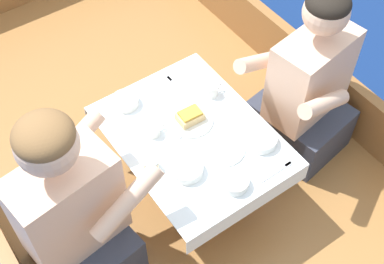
{
  "coord_description": "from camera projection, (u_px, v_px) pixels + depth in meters",
  "views": [
    {
      "loc": [
        -0.83,
        -1.21,
        2.61
      ],
      "look_at": [
        0.0,
        -0.02,
        0.77
      ],
      "focal_mm": 50.0,
      "sensor_mm": 36.0,
      "label": 1
    }
  ],
  "objects": [
    {
      "name": "utensil_fork_starboard",
      "position": [
        176.0,
        85.0,
        2.54
      ],
      "size": [
        0.02,
        0.17,
        0.0
      ],
      "rotation": [
        0.0,
        0.0,
        1.61
      ],
      "color": "silver",
      "rests_on": "cockpit_table"
    },
    {
      "name": "sandwich",
      "position": [
        190.0,
        116.0,
        2.38
      ],
      "size": [
        0.12,
        0.09,
        0.05
      ],
      "rotation": [
        0.0,
        0.0,
        -0.05
      ],
      "color": "tan",
      "rests_on": "plate_sandwich"
    },
    {
      "name": "person_port",
      "position": [
        73.0,
        216.0,
        2.11
      ],
      "size": [
        0.56,
        0.5,
        0.99
      ],
      "rotation": [
        0.0,
        0.0,
        0.14
      ],
      "color": "#333847",
      "rests_on": "boat_deck"
    },
    {
      "name": "utensil_knife_port",
      "position": [
        229.0,
        127.0,
        2.38
      ],
      "size": [
        0.08,
        0.16,
        0.0
      ],
      "rotation": [
        0.0,
        0.0,
        1.99
      ],
      "color": "silver",
      "rests_on": "cockpit_table"
    },
    {
      "name": "coffee_cup_port",
      "position": [
        212.0,
        90.0,
        2.48
      ],
      "size": [
        0.09,
        0.06,
        0.06
      ],
      "color": "silver",
      "rests_on": "cockpit_table"
    },
    {
      "name": "cockpit_table",
      "position": [
        192.0,
        141.0,
        2.39
      ],
      "size": [
        0.63,
        0.83,
        0.41
      ],
      "color": "#B2B2B7",
      "rests_on": "boat_deck"
    },
    {
      "name": "tin_can",
      "position": [
        151.0,
        164.0,
        2.23
      ],
      "size": [
        0.07,
        0.07,
        0.05
      ],
      "color": "silver",
      "rests_on": "cockpit_table"
    },
    {
      "name": "coffee_cup_starboard",
      "position": [
        153.0,
        130.0,
        2.34
      ],
      "size": [
        0.09,
        0.06,
        0.05
      ],
      "color": "silver",
      "rests_on": "cockpit_table"
    },
    {
      "name": "utensil_spoon_center",
      "position": [
        177.0,
        144.0,
        2.32
      ],
      "size": [
        0.13,
        0.13,
        0.01
      ],
      "rotation": [
        0.0,
        0.0,
        0.79
      ],
      "color": "silver",
      "rests_on": "cockpit_table"
    },
    {
      "name": "bowl_port_near",
      "position": [
        261.0,
        140.0,
        2.31
      ],
      "size": [
        0.14,
        0.14,
        0.04
      ],
      "color": "silver",
      "rests_on": "cockpit_table"
    },
    {
      "name": "person_starboard",
      "position": [
        306.0,
        91.0,
        2.56
      ],
      "size": [
        0.57,
        0.51,
        0.95
      ],
      "rotation": [
        0.0,
        0.0,
        3.3
      ],
      "color": "#333847",
      "rests_on": "boat_deck"
    },
    {
      "name": "gunwale_starboard",
      "position": [
        327.0,
        86.0,
        2.89
      ],
      "size": [
        0.06,
        3.7,
        0.31
      ],
      "primitive_type": "cube",
      "color": "#936033",
      "rests_on": "boat_deck"
    },
    {
      "name": "bowl_center_far",
      "position": [
        235.0,
        182.0,
        2.18
      ],
      "size": [
        0.12,
        0.12,
        0.04
      ],
      "color": "silver",
      "rests_on": "cockpit_table"
    },
    {
      "name": "ground_plane",
      "position": [
        190.0,
        216.0,
        2.96
      ],
      "size": [
        60.0,
        60.0,
        0.0
      ],
      "primitive_type": "plane",
      "color": "navy"
    },
    {
      "name": "plate_bread",
      "position": [
        223.0,
        149.0,
        2.31
      ],
      "size": [
        0.19,
        0.19,
        0.01
      ],
      "color": "silver",
      "rests_on": "cockpit_table"
    },
    {
      "name": "boat_deck",
      "position": [
        190.0,
        200.0,
        2.83
      ],
      "size": [
        1.88,
        3.7,
        0.34
      ],
      "primitive_type": "cube",
      "color": "#9E6B38",
      "rests_on": "ground_plane"
    },
    {
      "name": "utensil_fork_port",
      "position": [
        279.0,
        170.0,
        2.24
      ],
      "size": [
        0.17,
        0.02,
        0.0
      ],
      "rotation": [
        0.0,
        0.0,
        0.02
      ],
      "color": "silver",
      "rests_on": "cockpit_table"
    },
    {
      "name": "plate_sandwich",
      "position": [
        190.0,
        120.0,
        2.41
      ],
      "size": [
        0.21,
        0.21,
        0.01
      ],
      "color": "silver",
      "rests_on": "cockpit_table"
    },
    {
      "name": "bowl_starboard_near",
      "position": [
        187.0,
        169.0,
        2.22
      ],
      "size": [
        0.14,
        0.14,
        0.04
      ],
      "color": "silver",
      "rests_on": "cockpit_table"
    },
    {
      "name": "bowl_port_far",
      "position": [
        125.0,
        101.0,
        2.45
      ],
      "size": [
        0.12,
        0.12,
        0.04
      ],
      "color": "silver",
      "rests_on": "cockpit_table"
    }
  ]
}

